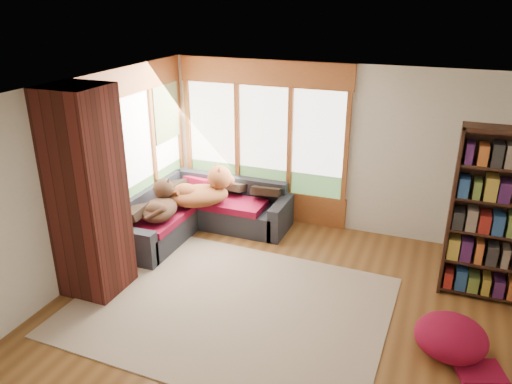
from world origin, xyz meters
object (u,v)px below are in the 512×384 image
Objects in this scene: brick_chimney at (87,194)px; dog_tan at (203,185)px; sectional_sofa at (202,210)px; pouf at (451,336)px; area_rug at (230,306)px; bookshelf at (490,217)px; dog_brindle at (160,198)px.

dog_tan is at bearing 73.30° from brick_chimney.
sectional_sofa is (0.45, 2.05, -1.00)m from brick_chimney.
sectional_sofa reaches higher than pouf.
area_rug is (1.75, 0.21, -1.29)m from brick_chimney.
area_rug is at bearing 6.98° from brick_chimney.
brick_chimney reaches higher than sectional_sofa.
bookshelf is (4.54, 1.57, -0.22)m from brick_chimney.
dog_brindle reaches higher than sectional_sofa.
pouf is at bearing 1.57° from area_rug.
brick_chimney is at bearing -143.99° from dog_tan.
dog_brindle is (-4.08, 1.02, 0.54)m from pouf.
brick_chimney reaches higher than pouf.
dog_brindle is (-0.28, -0.75, 0.45)m from sectional_sofa.
area_rug is 3.39× the size of dog_tan.
bookshelf reaches higher than sectional_sofa.
area_rug is 4.94× the size of pouf.
sectional_sofa is at bearing 155.12° from pouf.
sectional_sofa reaches higher than area_rug.
sectional_sofa is at bearing 94.39° from dog_tan.
bookshelf reaches higher than area_rug.
brick_chimney is at bearing -173.02° from area_rug.
sectional_sofa is 2.47× the size of dog_brindle.
dog_tan is at bearing 124.91° from area_rug.
sectional_sofa is 2.02× the size of dog_tan.
brick_chimney is 2.19m from area_rug.
pouf is 0.84× the size of dog_brindle.
pouf is at bearing -102.62° from bookshelf.
brick_chimney is 0.70× the size of area_rug.
bookshelf is at bearing -42.12° from dog_tan.
bookshelf is at bearing 19.09° from brick_chimney.
dog_tan is at bearing 175.17° from bookshelf.
bookshelf is 2.89× the size of pouf.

